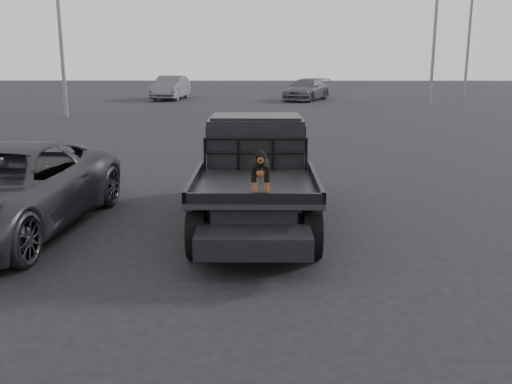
# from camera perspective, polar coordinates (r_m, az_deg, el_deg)

# --- Properties ---
(ground) EXTENTS (120.00, 120.00, 0.00)m
(ground) POSITION_cam_1_polar(r_m,az_deg,el_deg) (8.24, -1.42, -6.90)
(ground) COLOR black
(ground) RESTS_ON ground
(flatbed_ute) EXTENTS (2.00, 5.40, 0.92)m
(flatbed_ute) POSITION_cam_1_polar(r_m,az_deg,el_deg) (9.85, -0.05, -0.66)
(flatbed_ute) COLOR black
(flatbed_ute) RESTS_ON ground
(ute_cab) EXTENTS (1.72, 1.30, 0.88)m
(ute_cab) POSITION_cam_1_polar(r_m,az_deg,el_deg) (10.61, -0.00, 5.32)
(ute_cab) COLOR black
(ute_cab) RESTS_ON flatbed_ute
(headache_rack) EXTENTS (1.80, 0.08, 0.55)m
(headache_rack) POSITION_cam_1_polar(r_m,az_deg,el_deg) (9.90, -0.04, 3.76)
(headache_rack) COLOR black
(headache_rack) RESTS_ON flatbed_ute
(dog) EXTENTS (0.32, 0.60, 0.74)m
(dog) POSITION_cam_1_polar(r_m,az_deg,el_deg) (8.10, 0.45, 2.25)
(dog) COLOR black
(dog) RESTS_ON flatbed_ute
(parked_suv) EXTENTS (2.89, 5.41, 1.45)m
(parked_suv) POSITION_cam_1_polar(r_m,az_deg,el_deg) (10.19, -23.95, 0.16)
(parked_suv) COLOR #2E2E33
(parked_suv) RESTS_ON ground
(distant_car_a) EXTENTS (2.11, 4.84, 1.55)m
(distant_car_a) POSITION_cam_1_polar(r_m,az_deg,el_deg) (38.98, -8.52, 10.29)
(distant_car_a) COLOR #55555A
(distant_car_a) RESTS_ON ground
(distant_car_b) EXTENTS (3.75, 5.14, 1.38)m
(distant_car_b) POSITION_cam_1_polar(r_m,az_deg,el_deg) (37.90, 5.07, 10.17)
(distant_car_b) COLOR #4A4B50
(distant_car_b) RESTS_ON ground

